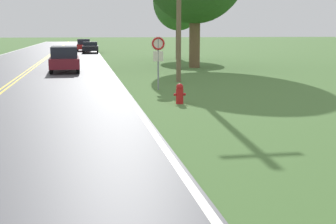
# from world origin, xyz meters

# --- Properties ---
(fire_hydrant) EXTENTS (0.43, 0.27, 0.73)m
(fire_hydrant) POSITION_xyz_m (6.89, 16.43, 0.37)
(fire_hydrant) COLOR red
(fire_hydrant) RESTS_ON ground
(traffic_sign) EXTENTS (0.60, 0.10, 2.32)m
(traffic_sign) POSITION_xyz_m (6.77, 20.54, 1.74)
(traffic_sign) COLOR gray
(traffic_sign) RESTS_ON ground
(tree_far_back) EXTENTS (4.61, 4.61, 7.92)m
(tree_far_back) POSITION_xyz_m (12.17, 42.78, 5.24)
(tree_far_back) COLOR #473828
(tree_far_back) RESTS_ON ground
(car_maroon_suv_approaching) EXTENTS (1.91, 4.64, 1.61)m
(car_maroon_suv_approaching) POSITION_xyz_m (2.37, 30.58, 0.86)
(car_maroon_suv_approaching) COLOR black
(car_maroon_suv_approaching) RESTS_ON ground
(car_black_sedan_mid_near) EXTENTS (1.98, 4.76, 1.31)m
(car_black_sedan_mid_near) POSITION_xyz_m (4.40, 56.83, 0.71)
(car_black_sedan_mid_near) COLOR black
(car_black_sedan_mid_near) RESTS_ON ground
(car_red_van_mid_far) EXTENTS (1.78, 4.49, 1.56)m
(car_red_van_mid_far) POSITION_xyz_m (3.62, 62.43, 0.83)
(car_red_van_mid_far) COLOR black
(car_red_van_mid_far) RESTS_ON ground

